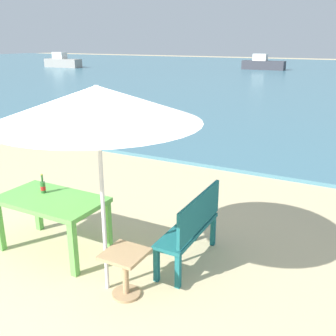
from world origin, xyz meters
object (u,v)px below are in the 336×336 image
at_px(side_table_wood, 125,267).
at_px(bench_teal_center, 193,224).
at_px(beer_bottle_amber, 43,186).
at_px(boat_ferry, 62,62).
at_px(picnic_table_green, 51,206).
at_px(patio_umbrella, 97,104).
at_px(boat_cargo_ship, 263,64).

distance_m(side_table_wood, bench_teal_center, 1.03).
xyz_separation_m(beer_bottle_amber, side_table_wood, (1.61, -0.45, -0.50)).
bearing_deg(beer_bottle_amber, side_table_wood, -15.74).
bearing_deg(beer_bottle_amber, boat_ferry, 132.30).
bearing_deg(beer_bottle_amber, picnic_table_green, -22.57).
bearing_deg(bench_teal_center, beer_bottle_amber, -166.06).
relative_size(patio_umbrella, side_table_wood, 4.26).
xyz_separation_m(beer_bottle_amber, bench_teal_center, (1.98, 0.49, -0.31)).
distance_m(picnic_table_green, beer_bottle_amber, 0.31).
relative_size(beer_bottle_amber, boat_cargo_ship, 0.07).
xyz_separation_m(side_table_wood, bench_teal_center, (0.37, 0.95, 0.19)).
xyz_separation_m(picnic_table_green, patio_umbrella, (1.14, -0.36, 1.47)).
distance_m(picnic_table_green, boat_cargo_ship, 33.24).
bearing_deg(picnic_table_green, patio_umbrella, -17.61).
xyz_separation_m(picnic_table_green, boat_ferry, (-24.19, 26.44, -0.05)).
bearing_deg(picnic_table_green, side_table_wood, -14.65).
distance_m(beer_bottle_amber, boat_cargo_ship, 33.12).
relative_size(beer_bottle_amber, side_table_wood, 0.49).
xyz_separation_m(bench_teal_center, boat_ferry, (-25.96, 25.86, 0.05)).
bearing_deg(picnic_table_green, beer_bottle_amber, 157.43).
bearing_deg(boat_cargo_ship, beer_bottle_amber, -79.92).
bearing_deg(patio_umbrella, picnic_table_green, 162.39).
bearing_deg(patio_umbrella, bench_teal_center, 56.18).
relative_size(patio_umbrella, boat_ferry, 0.58).
bearing_deg(side_table_wood, bench_teal_center, 68.65).
bearing_deg(boat_cargo_ship, side_table_wood, -77.37).
bearing_deg(picnic_table_green, bench_teal_center, 18.19).
xyz_separation_m(patio_umbrella, side_table_wood, (0.26, -0.00, -1.76)).
bearing_deg(patio_umbrella, side_table_wood, -1.02).
bearing_deg(boat_cargo_ship, bench_teal_center, -76.39).
bearing_deg(boat_ferry, patio_umbrella, -46.61).
bearing_deg(picnic_table_green, boat_cargo_ship, 100.41).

